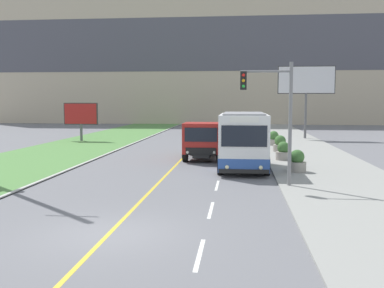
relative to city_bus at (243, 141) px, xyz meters
name	(u,v)px	position (x,y,z in m)	size (l,w,h in m)	color
ground_plane	(108,234)	(-3.96, -12.28, -1.60)	(300.00, 300.00, 0.00)	slate
lane_marking_centre	(127,224)	(-3.67, -11.22, -1.60)	(2.88, 140.00, 0.01)	gold
apartment_block_background	(217,50)	(-3.96, 51.92, 10.60)	(80.00, 8.04, 24.39)	#BCAD93
city_bus	(243,141)	(0.00, 0.00, 0.00)	(2.67, 5.47, 3.17)	white
dump_truck	(203,141)	(-2.53, 4.32, -0.37)	(2.43, 6.22, 2.43)	black
traffic_light_mast	(275,108)	(1.30, -4.53, 1.91)	(2.28, 0.32, 5.49)	slate
billboard_large	(306,83)	(6.34, 21.05, 3.99)	(5.57, 0.24, 7.22)	#59595B
billboard_small	(81,115)	(-15.09, 16.53, 0.88)	(3.25, 0.24, 3.62)	#59595B
planter_round_near	(297,162)	(2.82, -0.56, -1.01)	(0.96, 0.96, 1.16)	gray
planter_round_second	(283,152)	(2.57, 4.16, -1.01)	(0.97, 0.97, 1.16)	gray
planter_round_third	(280,144)	(2.79, 8.89, -1.00)	(1.04, 1.04, 1.20)	gray
planter_round_far	(274,139)	(2.68, 13.61, -1.00)	(1.04, 1.04, 1.20)	gray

